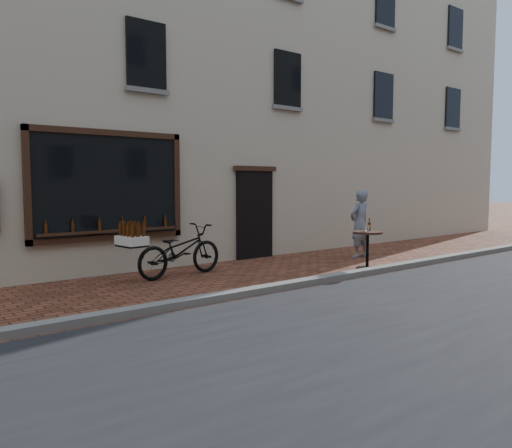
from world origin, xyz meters
TOP-DOWN VIEW (x-y plane):
  - ground at (0.00, 0.00)m, footprint 90.00×90.00m
  - kerb at (0.00, 0.20)m, footprint 90.00×0.25m
  - shop_building at (0.00, 6.50)m, footprint 28.00×6.20m
  - cargo_bicycle at (-0.86, 2.46)m, footprint 2.37×0.93m
  - bistro_table at (2.82, 0.61)m, footprint 0.65×0.65m
  - pedestrian at (4.04, 1.85)m, footprint 0.65×0.44m

SIDE VIEW (x-z plane):
  - ground at x=0.00m, z-range 0.00..0.00m
  - kerb at x=0.00m, z-range 0.00..0.12m
  - cargo_bicycle at x=-0.86m, z-range -0.03..1.10m
  - bistro_table at x=2.82m, z-range 0.04..1.16m
  - pedestrian at x=4.04m, z-range 0.00..1.73m
  - shop_building at x=0.00m, z-range 0.00..10.00m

